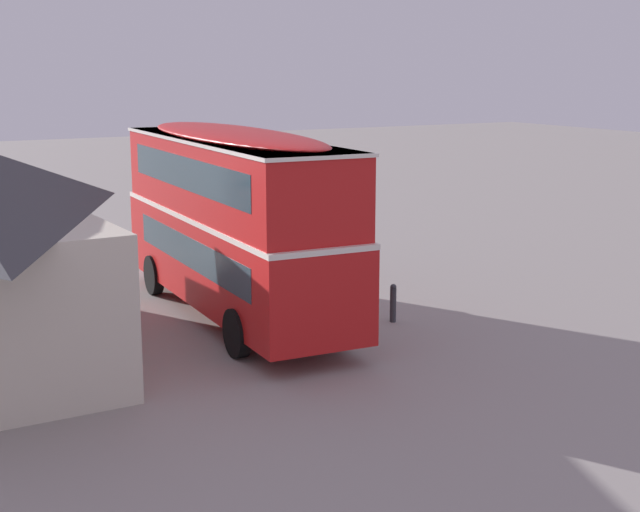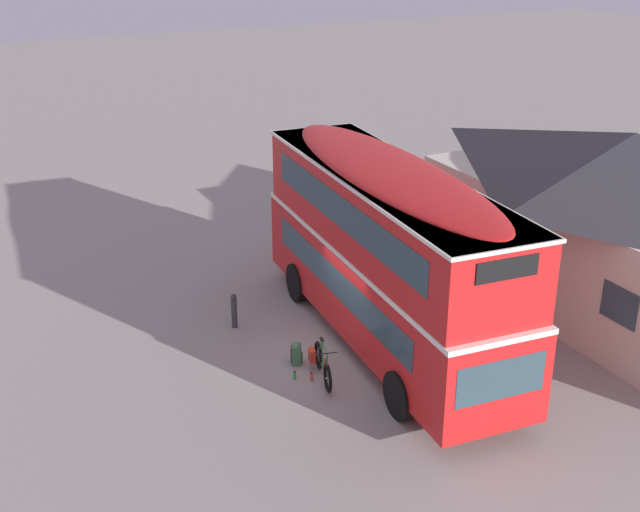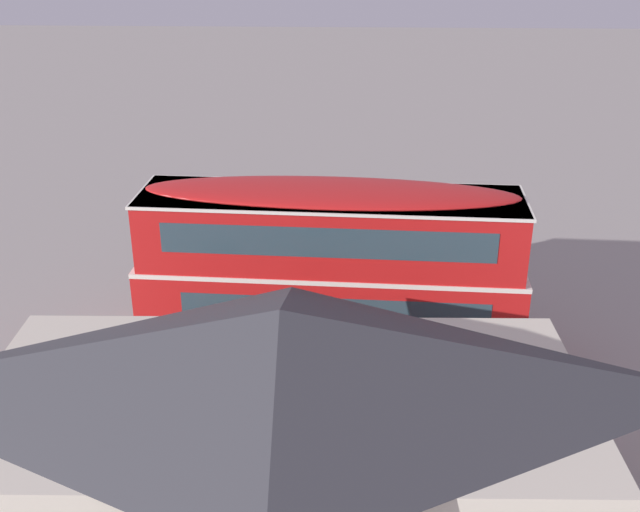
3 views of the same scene
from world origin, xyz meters
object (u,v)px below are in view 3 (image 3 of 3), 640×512
backpack_on_ground (330,297)px  water_bottle_green_metal (310,297)px  kerb_bollard (409,282)px  double_decker_bus (330,262)px  touring_bicycle (302,298)px  water_bottle_red_squeeze (302,302)px

backpack_on_ground → water_bottle_green_metal: size_ratio=2.55×
backpack_on_ground → kerb_bollard: kerb_bollard is taller
kerb_bollard → double_decker_bus: bearing=53.1°
touring_bicycle → kerb_bollard: touring_bicycle is taller
water_bottle_red_squeeze → water_bottle_green_metal: (-0.23, -0.34, 0.00)m
double_decker_bus → backpack_on_ground: (0.05, -2.48, -2.36)m
double_decker_bus → touring_bicycle: (0.91, -2.20, -2.27)m
double_decker_bus → touring_bicycle: double_decker_bus is taller
backpack_on_ground → water_bottle_red_squeeze: backpack_on_ground is taller
double_decker_bus → water_bottle_red_squeeze: 3.67m
double_decker_bus → water_bottle_red_squeeze: size_ratio=49.09×
water_bottle_red_squeeze → water_bottle_green_metal: 0.41m
touring_bicycle → backpack_on_ground: bearing=-161.9°
touring_bicycle → backpack_on_ground: 0.90m
kerb_bollard → water_bottle_red_squeeze: bearing=12.7°
double_decker_bus → backpack_on_ground: size_ratio=18.89×
touring_bicycle → kerb_bollard: 3.48m
double_decker_bus → water_bottle_green_metal: 3.85m
backpack_on_ground → water_bottle_green_metal: (0.64, -0.33, -0.18)m
water_bottle_green_metal → kerb_bollard: size_ratio=0.22×
backpack_on_ground → water_bottle_red_squeeze: bearing=0.5°
backpack_on_ground → touring_bicycle: bearing=18.1°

